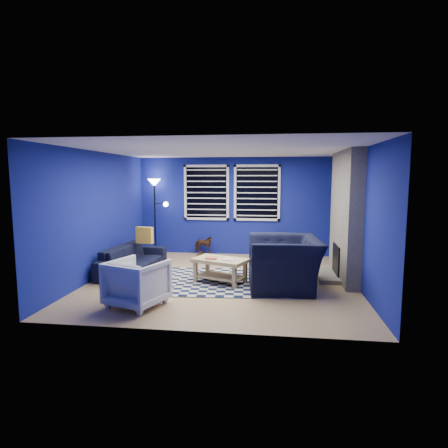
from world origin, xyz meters
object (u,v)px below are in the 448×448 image
object	(u,v)px
sofa	(133,259)
coffee_table	(220,265)
rocking_horse	(203,244)
floor_lamp	(155,193)
cabinet	(281,248)
armchair_bent	(137,283)
armchair_big	(284,263)
tv	(337,203)

from	to	relation	value
sofa	coffee_table	distance (m)	2.01
rocking_horse	coffee_table	bearing A→B (deg)	-150.83
sofa	floor_lamp	xyz separation A→B (m)	(-0.10, 1.92, 1.31)
coffee_table	cabinet	world-z (taller)	cabinet
rocking_horse	armchair_bent	bearing A→B (deg)	-173.11
armchair_big	coffee_table	size ratio (longest dim) A/B	1.25
coffee_table	floor_lamp	world-z (taller)	floor_lamp
sofa	coffee_table	bearing A→B (deg)	-101.43
armchair_big	armchair_bent	bearing A→B (deg)	-66.35
sofa	armchair_bent	xyz separation A→B (m)	(0.82, -1.97, 0.08)
armchair_bent	sofa	bearing A→B (deg)	-47.50
armchair_big	cabinet	distance (m)	2.61
coffee_table	cabinet	xyz separation A→B (m)	(1.18, 2.45, -0.10)
tv	cabinet	size ratio (longest dim) A/B	1.75
rocking_horse	coffee_table	world-z (taller)	rocking_horse
armchair_bent	coffee_table	size ratio (longest dim) A/B	0.72
tv	sofa	bearing A→B (deg)	-159.13
sofa	cabinet	xyz separation A→B (m)	(3.11, 1.89, -0.04)
tv	coffee_table	world-z (taller)	tv
armchair_bent	cabinet	distance (m)	4.49
tv	floor_lamp	bearing A→B (deg)	176.86
armchair_big	floor_lamp	distance (m)	4.30
rocking_horse	coffee_table	size ratio (longest dim) A/B	0.46
sofa	rocking_horse	bearing A→B (deg)	-26.33
sofa	armchair_bent	bearing A→B (deg)	-152.67
sofa	rocking_horse	distance (m)	2.23
tv	armchair_big	distance (m)	2.86
floor_lamp	sofa	bearing A→B (deg)	-86.92
armchair_big	cabinet	world-z (taller)	armchair_big
armchair_big	coffee_table	world-z (taller)	armchair_big
sofa	cabinet	distance (m)	3.64
rocking_horse	cabinet	xyz separation A→B (m)	(1.96, -0.02, -0.05)
armchair_big	sofa	bearing A→B (deg)	-108.02
armchair_big	rocking_horse	xyz separation A→B (m)	(-1.97, 2.62, -0.17)
coffee_table	sofa	bearing A→B (deg)	163.95
rocking_horse	floor_lamp	bearing A→B (deg)	101.38
sofa	armchair_bent	world-z (taller)	armchair_bent
armchair_big	rocking_horse	size ratio (longest dim) A/B	2.73
sofa	armchair_big	world-z (taller)	armchair_big
cabinet	floor_lamp	bearing A→B (deg)	-176.20
coffee_table	floor_lamp	xyz separation A→B (m)	(-2.03, 2.47, 1.26)
armchair_big	cabinet	size ratio (longest dim) A/B	2.47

